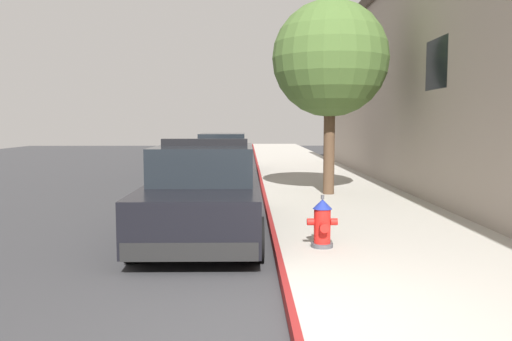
% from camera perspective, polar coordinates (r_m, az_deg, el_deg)
% --- Properties ---
extents(ground_plane, '(29.88, 60.00, 0.20)m').
position_cam_1_polar(ground_plane, '(15.11, -15.17, -2.74)').
color(ground_plane, '#353538').
extents(sidewalk_pavement, '(3.64, 60.00, 0.16)m').
position_cam_1_polar(sidewalk_pavement, '(14.80, 7.97, -2.06)').
color(sidewalk_pavement, '#ADA89E').
rests_on(sidewalk_pavement, ground).
extents(curb_painted_edge, '(0.08, 60.00, 0.16)m').
position_cam_1_polar(curb_painted_edge, '(14.63, 0.75, -2.10)').
color(curb_painted_edge, maroon).
rests_on(curb_painted_edge, ground).
extents(police_cruiser, '(1.94, 4.84, 1.68)m').
position_cam_1_polar(police_cruiser, '(9.01, -5.65, -2.48)').
color(police_cruiser, black).
rests_on(police_cruiser, ground).
extents(parked_car_silver_ahead, '(1.94, 4.84, 1.56)m').
position_cam_1_polar(parked_car_silver_ahead, '(19.39, -3.69, 1.66)').
color(parked_car_silver_ahead, black).
rests_on(parked_car_silver_ahead, ground).
extents(fire_hydrant, '(0.44, 0.40, 0.76)m').
position_cam_1_polar(fire_hydrant, '(7.58, 7.30, -5.78)').
color(fire_hydrant, '#4C4C51').
rests_on(fire_hydrant, sidewalk_pavement).
extents(street_tree, '(2.88, 2.88, 4.82)m').
position_cam_1_polar(street_tree, '(13.25, 8.16, 12.01)').
color(street_tree, brown).
rests_on(street_tree, sidewalk_pavement).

